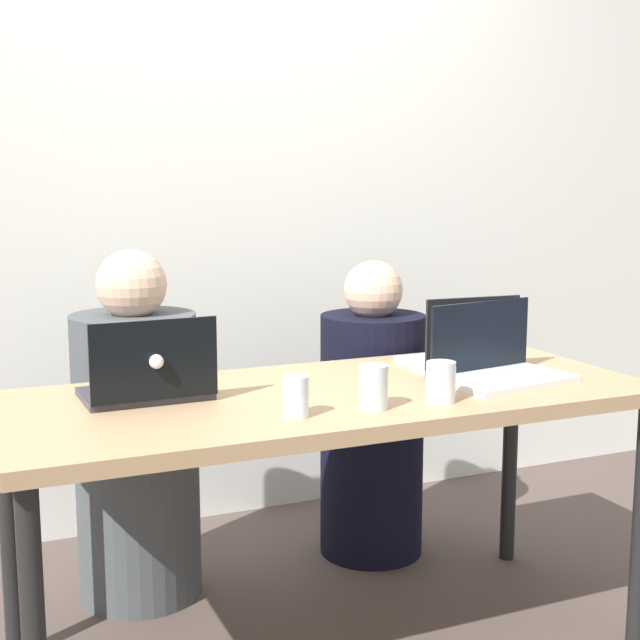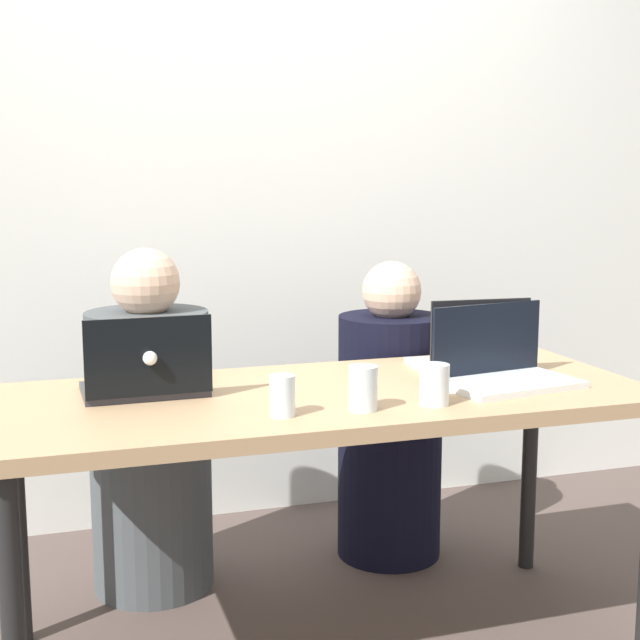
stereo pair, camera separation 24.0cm
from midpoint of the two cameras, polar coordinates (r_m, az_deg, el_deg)
The scene contains 10 objects.
back_wall at distance 3.39m, azimuth -9.36°, elevation 7.55°, with size 4.50×0.10×2.43m, color silver.
desk at distance 2.39m, azimuth -2.20°, elevation -6.12°, with size 1.71×0.72×0.74m.
person_on_left at distance 2.85m, azimuth -14.04°, elevation -7.81°, with size 0.39×0.39×1.09m.
person_on_right at distance 3.09m, azimuth 1.12°, elevation -6.77°, with size 0.43×0.43×1.03m.
laptop_back_right at distance 2.66m, azimuth 6.42°, elevation -2.05°, with size 0.31×0.27×0.22m.
laptop_front_right at distance 2.51m, azimuth 8.64°, elevation -2.81°, with size 0.39×0.28×0.21m.
laptop_back_left at distance 2.32m, azimuth -13.88°, elevation -3.91°, with size 0.32×0.26×0.22m.
water_glass_center at distance 2.17m, azimuth 0.29°, elevation -4.54°, with size 0.07×0.07×0.11m.
water_glass_left at distance 2.11m, azimuth -4.81°, elevation -5.11°, with size 0.06×0.06×0.10m.
water_glass_right at distance 2.25m, azimuth 4.73°, elevation -4.17°, with size 0.07×0.07×0.10m.
Camera 1 is at (-0.95, -2.10, 1.30)m, focal length 50.00 mm.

